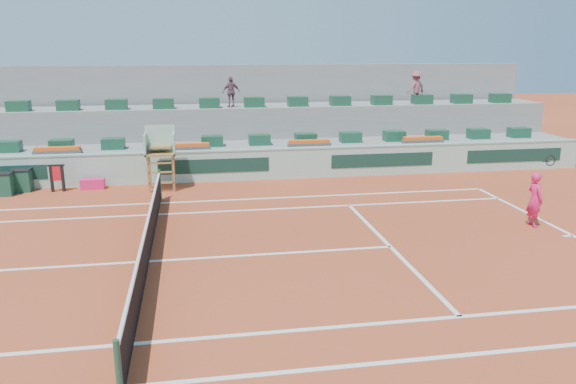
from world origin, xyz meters
The scene contains 18 objects.
ground centered at (0.00, 0.00, 0.00)m, with size 90.00×90.00×0.00m, color #9C3A1E.
seating_tier_lower centered at (0.00, 10.70, 0.60)m, with size 36.00×4.00×1.20m, color gray.
seating_tier_upper centered at (0.00, 12.30, 1.30)m, with size 36.00×2.40×2.60m, color gray.
stadium_back_wall centered at (0.00, 13.90, 2.20)m, with size 36.00×0.40×4.40m, color gray.
player_bag centered at (-2.62, 7.98, 0.19)m, with size 0.87×0.39×0.39m, color #F31F6A.
spectator_mid centered at (2.99, 11.73, 3.28)m, with size 0.80×0.33×1.36m, color #714B5B.
spectator_right centered at (11.66, 11.70, 3.36)m, with size 0.99×0.57×1.53m, color #974B56.
court_lines centered at (0.00, 0.00, 0.01)m, with size 23.89×11.09×0.01m.
tennis_net centered at (0.00, 0.00, 0.53)m, with size 0.10×11.97×1.10m.
advertising_hoarding centered at (0.02, 8.50, 0.63)m, with size 36.00×0.34×1.26m.
umpire_chair centered at (0.00, 7.50, 1.54)m, with size 1.10×0.90×2.40m.
seat_row_lower centered at (0.00, 9.80, 1.42)m, with size 32.90×0.60×0.44m.
seat_row_upper centered at (0.00, 11.70, 2.82)m, with size 32.90×0.60×0.44m.
flower_planters centered at (-1.50, 9.00, 1.33)m, with size 26.80×0.36×0.28m.
drink_cooler_a centered at (-5.16, 8.04, 0.42)m, with size 0.71×0.62×0.84m.
drink_cooler_b centered at (-5.65, 7.53, 0.42)m, with size 0.69×0.60×0.84m.
towel_rack centered at (-3.83, 7.77, 0.60)m, with size 0.60×0.10×1.03m.
tennis_player centered at (11.26, 1.05, 0.84)m, with size 0.43×0.87×2.28m.
Camera 1 is at (1.26, -13.69, 5.31)m, focal length 35.00 mm.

